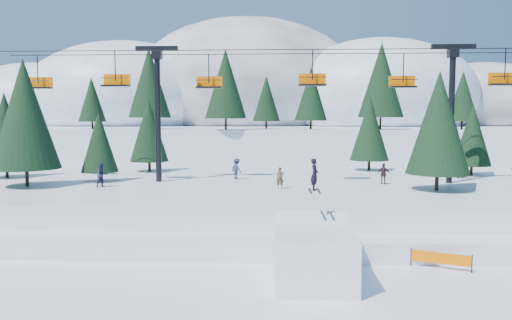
{
  "coord_description": "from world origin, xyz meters",
  "views": [
    {
      "loc": [
        0.13,
        -19.75,
        7.37
      ],
      "look_at": [
        -0.99,
        6.0,
        5.2
      ],
      "focal_mm": 35.0,
      "sensor_mm": 36.0,
      "label": 1
    }
  ],
  "objects_px": {
    "banner_far": "(438,249)",
    "jump_kicker": "(314,254)",
    "banner_near": "(441,258)",
    "chairlift": "(291,92)"
  },
  "relations": [
    {
      "from": "banner_near",
      "to": "banner_far",
      "type": "height_order",
      "value": "same"
    },
    {
      "from": "banner_far",
      "to": "banner_near",
      "type": "bearing_deg",
      "value": -102.9
    },
    {
      "from": "chairlift",
      "to": "banner_near",
      "type": "height_order",
      "value": "chairlift"
    },
    {
      "from": "jump_kicker",
      "to": "banner_near",
      "type": "xyz_separation_m",
      "value": [
        6.33,
        2.22,
        -0.74
      ]
    },
    {
      "from": "banner_near",
      "to": "banner_far",
      "type": "distance_m",
      "value": 1.81
    },
    {
      "from": "banner_far",
      "to": "jump_kicker",
      "type": "bearing_deg",
      "value": -149.39
    },
    {
      "from": "jump_kicker",
      "to": "banner_near",
      "type": "height_order",
      "value": "jump_kicker"
    },
    {
      "from": "chairlift",
      "to": "jump_kicker",
      "type": "bearing_deg",
      "value": -87.54
    },
    {
      "from": "banner_near",
      "to": "jump_kicker",
      "type": "bearing_deg",
      "value": -160.7
    },
    {
      "from": "banner_near",
      "to": "banner_far",
      "type": "xyz_separation_m",
      "value": [
        0.4,
        1.77,
        0.0
      ]
    }
  ]
}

